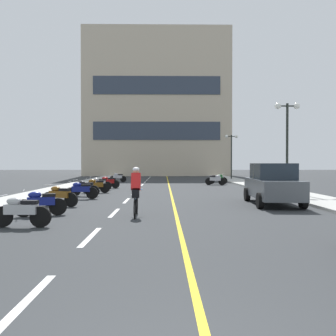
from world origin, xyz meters
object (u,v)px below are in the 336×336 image
motorcycle_2 (21,211)px  cyclist_rider (136,190)px  motorcycle_10 (216,179)px  motorcycle_4 (59,195)px  parked_car_near (272,184)px  motorcycle_11 (218,179)px  motorcycle_5 (81,190)px  motorcycle_7 (95,185)px  motorcycle_8 (99,183)px  street_lamp_mid (287,127)px  motorcycle_12 (118,177)px  street_lamp_far (231,146)px  motorcycle_3 (41,202)px  motorcycle_9 (108,182)px  motorcycle_6 (84,188)px

motorcycle_2 → cyclist_rider: (3.10, 1.98, 0.41)m
motorcycle_10 → motorcycle_4: bearing=-122.5°
parked_car_near → motorcycle_4: (-9.19, -0.57, -0.44)m
motorcycle_10 → motorcycle_11: bearing=74.2°
motorcycle_5 → motorcycle_7: bearing=89.4°
motorcycle_2 → motorcycle_8: same height
motorcycle_4 → street_lamp_mid: bearing=24.8°
motorcycle_4 → motorcycle_12: 18.41m
street_lamp_far → motorcycle_5: 23.70m
motorcycle_2 → parked_car_near: bearing=30.3°
motorcycle_3 → motorcycle_11: size_ratio=0.96×
street_lamp_mid → parked_car_near: size_ratio=1.22×
motorcycle_12 → motorcycle_3: bearing=-89.4°
parked_car_near → cyclist_rider: (-5.76, -3.21, -0.03)m
street_lamp_far → motorcycle_2: size_ratio=2.87×
parked_car_near → motorcycle_7: size_ratio=2.55×
parked_car_near → cyclist_rider: parked_car_near is taller
motorcycle_9 → motorcycle_3: bearing=-90.8°
motorcycle_8 → cyclist_rider: bearing=-72.8°
motorcycle_2 → motorcycle_11: same height
motorcycle_4 → motorcycle_11: same height
motorcycle_11 → cyclist_rider: 18.70m
motorcycle_2 → motorcycle_11: 21.64m
motorcycle_4 → motorcycle_6: same height
street_lamp_far → motorcycle_11: (-2.82, -8.01, -3.24)m
motorcycle_8 → motorcycle_11: (9.09, 6.85, 0.00)m
motorcycle_8 → motorcycle_12: (-0.10, 10.10, 0.00)m
motorcycle_11 → cyclist_rider: bearing=-107.7°
cyclist_rider → motorcycle_7: bearing=109.7°
street_lamp_far → motorcycle_4: street_lamp_far is taller
motorcycle_10 → motorcycle_8: bearing=-148.3°
street_lamp_mid → motorcycle_5: 12.18m
street_lamp_mid → motorcycle_6: street_lamp_mid is taller
motorcycle_9 → motorcycle_11: 10.15m
motorcycle_3 → motorcycle_10: size_ratio=0.98×
street_lamp_mid → motorcycle_9: street_lamp_mid is taller
motorcycle_8 → motorcycle_12: 10.10m
street_lamp_far → street_lamp_mid: bearing=-91.1°
motorcycle_4 → motorcycle_10: size_ratio=0.99×
motorcycle_2 → motorcycle_10: (8.37, 18.30, 0.00)m
motorcycle_6 → motorcycle_9: 5.72m
street_lamp_far → motorcycle_2: bearing=-112.7°
motorcycle_3 → motorcycle_11: 19.89m
motorcycle_10 → cyclist_rider: bearing=-107.9°
street_lamp_mid → motorcycle_2: (-11.27, -9.97, -3.46)m
street_lamp_far → motorcycle_5: size_ratio=2.87×
motorcycle_12 → cyclist_rider: (3.50, -21.05, 0.41)m
motorcycle_3 → motorcycle_12: 21.00m
motorcycle_5 → parked_car_near: bearing=-14.2°
motorcycle_6 → cyclist_rider: size_ratio=0.95×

